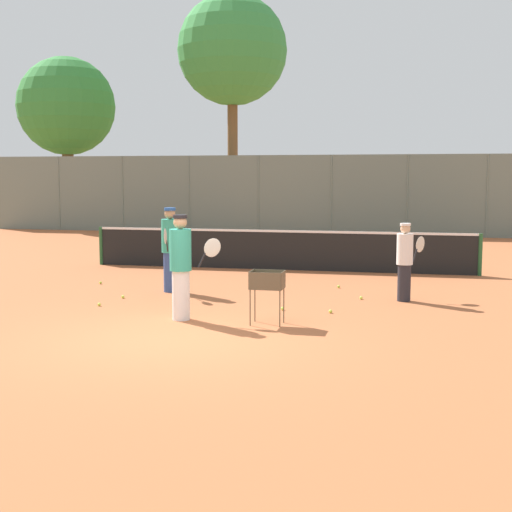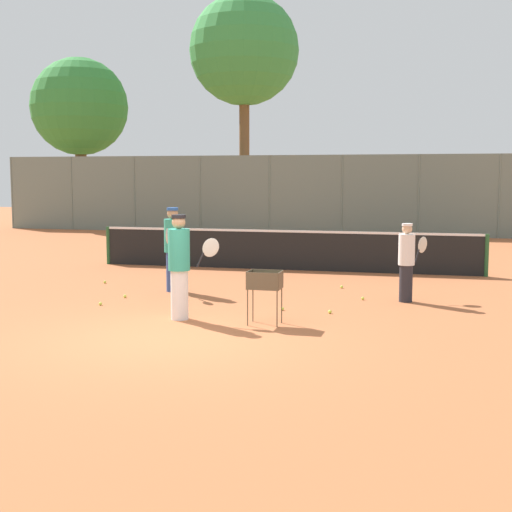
% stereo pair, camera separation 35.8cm
% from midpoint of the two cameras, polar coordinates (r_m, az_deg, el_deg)
% --- Properties ---
extents(ground_plane, '(80.00, 80.00, 0.00)m').
position_cam_midpoint_polar(ground_plane, '(11.17, -5.84, -6.64)').
color(ground_plane, '#B26038').
extents(tennis_net, '(10.42, 0.10, 1.07)m').
position_cam_midpoint_polar(tennis_net, '(19.08, 2.86, 0.55)').
color(tennis_net, '#26592D').
rests_on(tennis_net, ground_plane).
extents(back_fence, '(31.61, 0.08, 3.39)m').
position_cam_midpoint_polar(back_fence, '(30.38, 7.23, 4.86)').
color(back_fence, slate).
rests_on(back_fence, ground_plane).
extents(tree_1, '(4.73, 4.73, 8.23)m').
position_cam_midpoint_polar(tree_1, '(36.55, -13.66, 11.47)').
color(tree_1, brown).
rests_on(tree_1, ground_plane).
extents(tree_2, '(5.19, 5.19, 11.01)m').
position_cam_midpoint_polar(tree_2, '(34.99, -0.65, 16.08)').
color(tree_2, brown).
rests_on(tree_2, ground_plane).
extents(player_white_outfit, '(0.38, 0.93, 1.83)m').
position_cam_midpoint_polar(player_white_outfit, '(15.56, -6.01, 0.62)').
color(player_white_outfit, '#334C8C').
rests_on(player_white_outfit, ground_plane).
extents(player_red_cap, '(0.93, 0.38, 1.85)m').
position_cam_midpoint_polar(player_red_cap, '(12.52, -5.32, -0.76)').
color(player_red_cap, white).
rests_on(player_red_cap, ground_plane).
extents(player_yellow_shirt, '(0.59, 0.75, 1.58)m').
position_cam_midpoint_polar(player_yellow_shirt, '(14.57, 12.66, -0.41)').
color(player_yellow_shirt, '#26262D').
rests_on(player_yellow_shirt, ground_plane).
extents(ball_cart, '(0.56, 0.41, 0.92)m').
position_cam_midpoint_polar(ball_cart, '(12.08, 1.55, -2.28)').
color(ball_cart, brown).
rests_on(ball_cart, ground_plane).
extents(tennis_ball_0, '(0.07, 0.07, 0.07)m').
position_cam_midpoint_polar(tennis_ball_0, '(13.20, 6.71, -4.46)').
color(tennis_ball_0, '#D1E54C').
rests_on(tennis_ball_0, ground_plane).
extents(tennis_ball_1, '(0.07, 0.07, 0.07)m').
position_cam_midpoint_polar(tennis_ball_1, '(13.43, 2.89, -4.23)').
color(tennis_ball_1, '#D1E54C').
rests_on(tennis_ball_1, ground_plane).
extents(tennis_ball_2, '(0.07, 0.07, 0.07)m').
position_cam_midpoint_polar(tennis_ball_2, '(14.22, -11.64, -3.76)').
color(tennis_ball_2, '#D1E54C').
rests_on(tennis_ball_2, ground_plane).
extents(tennis_ball_3, '(0.07, 0.07, 0.07)m').
position_cam_midpoint_polar(tennis_ball_3, '(15.00, -9.77, -3.19)').
color(tennis_ball_3, '#D1E54C').
rests_on(tennis_ball_3, ground_plane).
extents(tennis_ball_4, '(0.07, 0.07, 0.07)m').
position_cam_midpoint_polar(tennis_ball_4, '(16.14, 7.50, -2.47)').
color(tennis_ball_4, '#D1E54C').
rests_on(tennis_ball_4, ground_plane).
extents(tennis_ball_5, '(0.07, 0.07, 0.07)m').
position_cam_midpoint_polar(tennis_ball_5, '(14.72, 9.23, -3.37)').
color(tennis_ball_5, '#D1E54C').
rests_on(tennis_ball_5, ground_plane).
extents(tennis_ball_6, '(0.07, 0.07, 0.07)m').
position_cam_midpoint_polar(tennis_ball_6, '(17.07, -11.41, -2.05)').
color(tennis_ball_6, '#D1E54C').
rests_on(tennis_ball_6, ground_plane).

